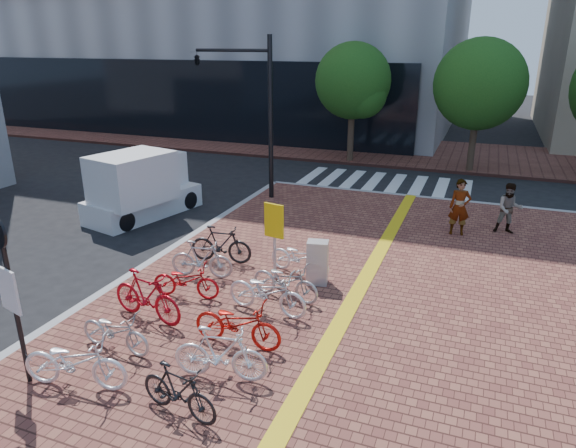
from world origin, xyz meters
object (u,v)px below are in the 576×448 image
at_px(traffic_light_pole, 236,87).
at_px(pedestrian_b, 509,209).
at_px(bike_1, 115,331).
at_px(bike_6, 178,391).
at_px(utility_box, 317,263).
at_px(yellow_sign, 274,227).
at_px(bike_9, 267,292).
at_px(bike_10, 285,280).
at_px(bike_0, 75,362).
at_px(bike_8, 238,323).
at_px(box_truck, 141,185).
at_px(bike_3, 186,281).
at_px(bike_5, 221,244).
at_px(bike_11, 300,257).
at_px(notice_sign, 8,280).
at_px(bike_2, 147,296).
at_px(pedestrian_a, 460,207).
at_px(bike_7, 220,354).
at_px(bike_4, 202,259).

bearing_deg(traffic_light_pole, pedestrian_b, -5.74).
height_order(bike_1, bike_6, bike_6).
xyz_separation_m(utility_box, yellow_sign, (-1.15, -0.13, 0.85)).
xyz_separation_m(pedestrian_b, utility_box, (-4.64, -5.76, -0.25)).
distance_m(bike_9, bike_10, 0.82).
bearing_deg(utility_box, bike_0, -116.28).
relative_size(bike_8, pedestrian_b, 1.15).
bearing_deg(box_truck, bike_0, -60.42).
distance_m(bike_3, box_truck, 7.31).
height_order(bike_5, box_truck, box_truck).
relative_size(bike_6, box_truck, 0.35).
bearing_deg(bike_3, bike_5, -3.99).
bearing_deg(bike_9, traffic_light_pole, 34.48).
relative_size(bike_1, bike_3, 0.98).
distance_m(yellow_sign, box_truck, 7.55).
bearing_deg(bike_11, traffic_light_pole, 47.78).
distance_m(bike_5, bike_11, 2.34).
height_order(bike_5, utility_box, utility_box).
bearing_deg(notice_sign, traffic_light_pole, 98.29).
bearing_deg(bike_3, bike_2, 159.70).
bearing_deg(traffic_light_pole, box_truck, -123.45).
relative_size(pedestrian_a, traffic_light_pole, 0.30).
bearing_deg(yellow_sign, bike_3, -132.55).
distance_m(notice_sign, traffic_light_pole, 12.93).
distance_m(bike_0, utility_box, 6.23).
relative_size(bike_6, pedestrian_a, 0.86).
distance_m(bike_3, pedestrian_a, 9.12).
height_order(bike_7, utility_box, utility_box).
xyz_separation_m(bike_0, traffic_light_pole, (-2.80, 12.38, 3.74)).
height_order(bike_0, bike_1, bike_0).
bearing_deg(bike_1, bike_8, -61.83).
bearing_deg(bike_4, bike_1, 171.65).
relative_size(bike_3, traffic_light_pole, 0.27).
xyz_separation_m(bike_1, bike_10, (2.39, 3.32, 0.03)).
height_order(bike_2, bike_3, bike_2).
relative_size(bike_3, yellow_sign, 0.82).
xyz_separation_m(bike_2, yellow_sign, (1.84, 2.98, 0.85)).
height_order(bike_8, bike_11, bike_8).
xyz_separation_m(bike_9, box_truck, (-7.22, 5.21, 0.48)).
bearing_deg(bike_4, bike_7, -155.65).
bearing_deg(bike_3, bike_6, -159.32).
xyz_separation_m(bike_1, box_truck, (-4.97, 7.72, 0.57)).
bearing_deg(box_truck, traffic_light_pole, 56.55).
distance_m(bike_11, traffic_light_pole, 8.92).
height_order(bike_4, box_truck, box_truck).
bearing_deg(bike_1, pedestrian_a, -29.61).
height_order(bike_9, box_truck, box_truck).
height_order(bike_2, pedestrian_a, pedestrian_a).
bearing_deg(bike_7, traffic_light_pole, 14.02).
bearing_deg(bike_2, bike_10, -41.98).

